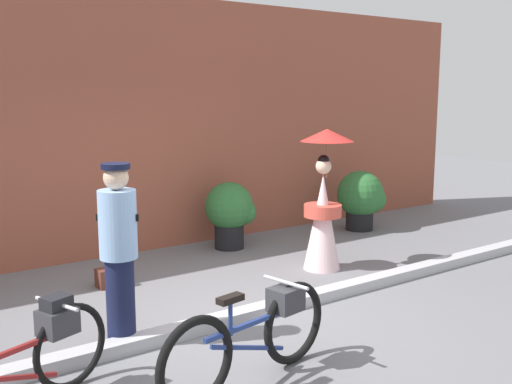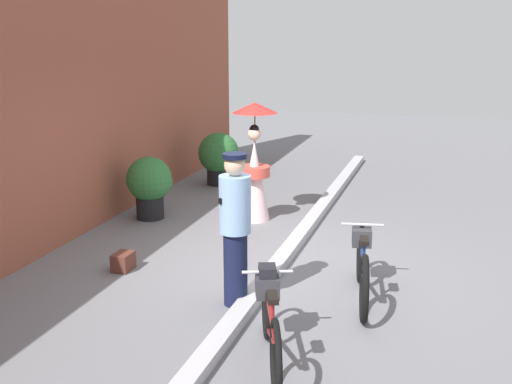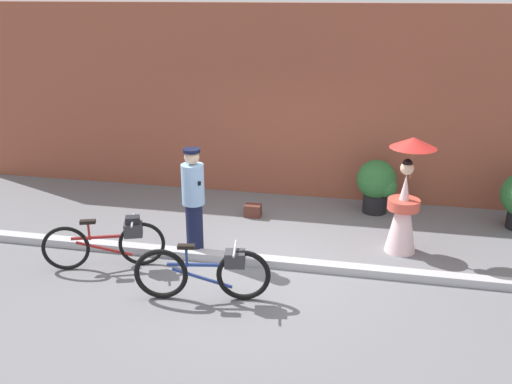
# 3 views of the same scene
# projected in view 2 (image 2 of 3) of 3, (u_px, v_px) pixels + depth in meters

# --- Properties ---
(ground_plane) EXTENTS (30.00, 30.00, 0.00)m
(ground_plane) POSITION_uv_depth(u_px,v_px,m) (277.00, 269.00, 8.14)
(ground_plane) COLOR slate
(building_wall) EXTENTS (14.00, 0.40, 3.65)m
(building_wall) POSITION_uv_depth(u_px,v_px,m) (39.00, 114.00, 8.62)
(building_wall) COLOR brown
(building_wall) RESTS_ON ground_plane
(sidewalk_curb) EXTENTS (14.00, 0.20, 0.12)m
(sidewalk_curb) POSITION_uv_depth(u_px,v_px,m) (277.00, 265.00, 8.12)
(sidewalk_curb) COLOR #B2B2B7
(sidewalk_curb) RESTS_ON ground_plane
(bicycle_near_officer) EXTENTS (1.68, 0.71, 0.78)m
(bicycle_near_officer) POSITION_uv_depth(u_px,v_px,m) (270.00, 317.00, 5.85)
(bicycle_near_officer) COLOR black
(bicycle_near_officer) RESTS_ON ground_plane
(bicycle_far_side) EXTENTS (1.78, 0.51, 0.78)m
(bicycle_far_side) POSITION_uv_depth(u_px,v_px,m) (362.00, 264.00, 7.20)
(bicycle_far_side) COLOR black
(bicycle_far_side) RESTS_ON ground_plane
(person_officer) EXTENTS (0.34, 0.34, 1.68)m
(person_officer) POSITION_uv_depth(u_px,v_px,m) (235.00, 226.00, 6.91)
(person_officer) COLOR #141938
(person_officer) RESTS_ON ground_plane
(person_with_parasol) EXTENTS (0.69, 0.69, 1.83)m
(person_with_parasol) POSITION_uv_depth(u_px,v_px,m) (254.00, 165.00, 10.02)
(person_with_parasol) COLOR silver
(person_with_parasol) RESTS_ON ground_plane
(potted_plant_by_door) EXTENTS (0.73, 0.71, 0.99)m
(potted_plant_by_door) POSITION_uv_depth(u_px,v_px,m) (151.00, 183.00, 10.17)
(potted_plant_by_door) COLOR black
(potted_plant_by_door) RESTS_ON ground_plane
(potted_plant_small) EXTENTS (0.80, 0.78, 1.00)m
(potted_plant_small) POSITION_uv_depth(u_px,v_px,m) (220.00, 156.00, 12.38)
(potted_plant_small) COLOR black
(potted_plant_small) RESTS_ON ground_plane
(backpack_on_pavement) EXTENTS (0.29, 0.21, 0.22)m
(backpack_on_pavement) POSITION_uv_depth(u_px,v_px,m) (124.00, 261.00, 8.09)
(backpack_on_pavement) COLOR #592D23
(backpack_on_pavement) RESTS_ON ground_plane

